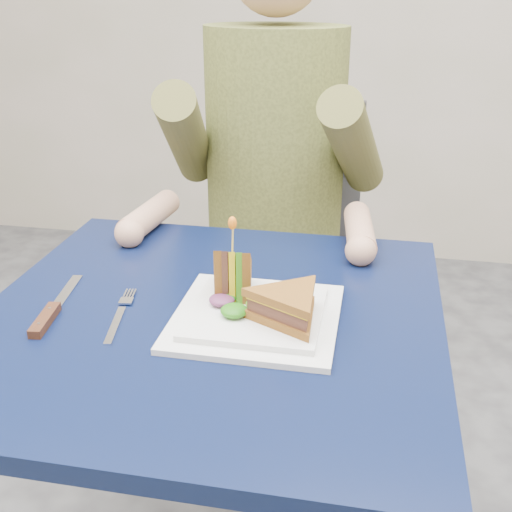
% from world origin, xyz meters
% --- Properties ---
extents(table, '(0.75, 0.75, 0.73)m').
position_xyz_m(table, '(0.00, 0.00, 0.65)').
color(table, black).
rests_on(table, ground).
extents(chair, '(0.42, 0.40, 0.93)m').
position_xyz_m(chair, '(0.00, 0.73, 0.54)').
color(chair, '#47474C').
rests_on(chair, ground).
extents(diner, '(0.54, 0.59, 0.74)m').
position_xyz_m(diner, '(-0.00, 0.62, 0.91)').
color(diner, '#505526').
rests_on(diner, chair).
extents(plate, '(0.26, 0.26, 0.02)m').
position_xyz_m(plate, '(0.08, -0.01, 0.74)').
color(plate, white).
rests_on(plate, table).
extents(sandwich_flat, '(0.20, 0.20, 0.05)m').
position_xyz_m(sandwich_flat, '(0.13, -0.04, 0.78)').
color(sandwich_flat, brown).
rests_on(sandwich_flat, plate).
extents(sandwich_upright, '(0.08, 0.13, 0.13)m').
position_xyz_m(sandwich_upright, '(0.03, 0.03, 0.78)').
color(sandwich_upright, brown).
rests_on(sandwich_upright, plate).
extents(fork, '(0.04, 0.18, 0.01)m').
position_xyz_m(fork, '(-0.14, -0.04, 0.73)').
color(fork, silver).
rests_on(fork, table).
extents(knife, '(0.05, 0.22, 0.02)m').
position_xyz_m(knife, '(-0.25, -0.07, 0.74)').
color(knife, silver).
rests_on(knife, table).
extents(toothpick, '(0.01, 0.01, 0.06)m').
position_xyz_m(toothpick, '(0.03, 0.03, 0.85)').
color(toothpick, tan).
rests_on(toothpick, sandwich_upright).
extents(toothpick_frill, '(0.01, 0.01, 0.02)m').
position_xyz_m(toothpick_frill, '(0.03, 0.03, 0.88)').
color(toothpick_frill, orange).
rests_on(toothpick_frill, sandwich_upright).
extents(lettuce_spill, '(0.15, 0.13, 0.02)m').
position_xyz_m(lettuce_spill, '(0.08, -0.00, 0.76)').
color(lettuce_spill, '#337A14').
rests_on(lettuce_spill, plate).
extents(onion_ring, '(0.04, 0.04, 0.02)m').
position_xyz_m(onion_ring, '(0.09, -0.01, 0.77)').
color(onion_ring, '#9E4C7A').
rests_on(onion_ring, plate).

